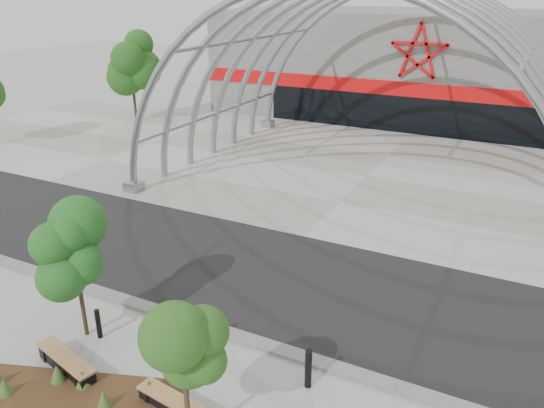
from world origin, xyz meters
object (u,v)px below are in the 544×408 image
object	(u,v)px
street_tree_0	(74,251)
bench_1	(175,406)
bench_0	(67,364)
street_tree_1	(183,352)
bollard_2	(190,321)

from	to	relation	value
street_tree_0	bench_1	xyz separation A→B (m)	(4.35, -1.42, -2.60)
bench_1	bench_0	bearing A→B (deg)	-179.04
street_tree_1	bollard_2	distance (m)	4.79
bench_1	street_tree_0	bearing A→B (deg)	161.97
street_tree_1	bollard_2	xyz separation A→B (m)	(-2.43, 3.51, -2.17)
bench_0	street_tree_0	bearing A→B (deg)	117.14
bench_0	bollard_2	distance (m)	3.58
bench_0	bench_1	size ratio (longest dim) A/B	1.06
street_tree_1	bench_1	world-z (taller)	street_tree_1
street_tree_1	bench_1	distance (m)	2.61
street_tree_1	bollard_2	size ratio (longest dim) A/B	4.20
street_tree_0	bench_0	distance (m)	3.08
street_tree_0	bench_0	size ratio (longest dim) A/B	1.66
street_tree_0	bench_1	bearing A→B (deg)	-18.03
bollard_2	bench_0	bearing A→B (deg)	-124.82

